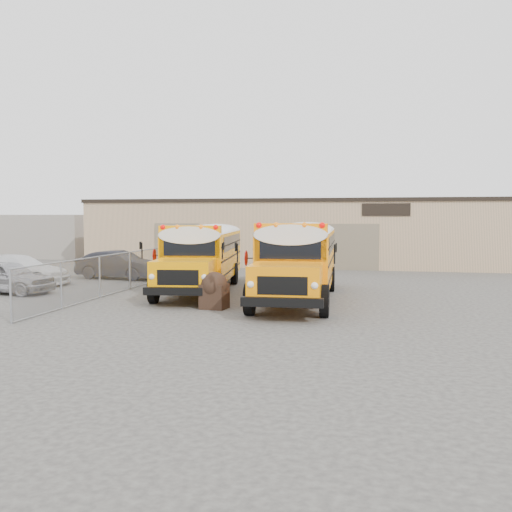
% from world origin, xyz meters
% --- Properties ---
extents(ground, '(120.00, 120.00, 0.00)m').
position_xyz_m(ground, '(0.00, 0.00, 0.00)').
color(ground, '#373533').
rests_on(ground, ground).
extents(warehouse, '(30.20, 10.20, 4.67)m').
position_xyz_m(warehouse, '(-0.00, 19.99, 2.37)').
color(warehouse, tan).
rests_on(warehouse, ground).
extents(chainlink_fence, '(0.07, 18.07, 1.81)m').
position_xyz_m(chainlink_fence, '(-6.00, 3.00, 0.90)').
color(chainlink_fence, gray).
rests_on(chainlink_fence, ground).
extents(distant_building_left, '(8.00, 6.00, 3.60)m').
position_xyz_m(distant_building_left, '(-22.00, 22.00, 1.80)').
color(distant_building_left, gray).
rests_on(distant_building_left, ground).
extents(school_bus_left, '(4.07, 10.97, 3.13)m').
position_xyz_m(school_bus_left, '(-3.50, 10.15, 1.81)').
color(school_bus_left, '#F99A00').
rests_on(school_bus_left, ground).
extents(school_bus_right, '(3.50, 11.27, 3.26)m').
position_xyz_m(school_bus_right, '(1.91, 8.69, 1.89)').
color(school_bus_right, orange).
rests_on(school_bus_right, ground).
extents(tarp_bundle, '(1.02, 1.02, 1.39)m').
position_xyz_m(tarp_bundle, '(-0.47, -1.62, 0.71)').
color(tarp_bundle, black).
rests_on(tarp_bundle, ground).
extents(car_silver, '(4.54, 2.20, 1.49)m').
position_xyz_m(car_silver, '(-10.81, 0.50, 0.75)').
color(car_silver, '#A5A5A9').
rests_on(car_silver, ground).
extents(car_white, '(5.35, 2.32, 1.53)m').
position_xyz_m(car_white, '(-12.29, 3.45, 0.77)').
color(car_white, silver).
rests_on(car_white, ground).
extents(car_dark, '(4.88, 2.18, 1.56)m').
position_xyz_m(car_dark, '(-8.57, 7.13, 0.78)').
color(car_dark, black).
rests_on(car_dark, ground).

